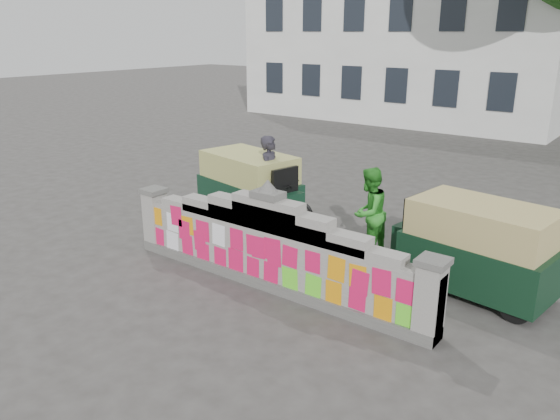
{
  "coord_description": "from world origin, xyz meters",
  "views": [
    {
      "loc": [
        5.6,
        -7.04,
        4.42
      ],
      "look_at": [
        -0.5,
        1.0,
        1.1
      ],
      "focal_mm": 35.0,
      "sensor_mm": 36.0,
      "label": 1
    }
  ],
  "objects_px": {
    "rickshaw_left": "(251,186)",
    "rickshaw_right": "(476,246)",
    "cyclist_bike": "(271,203)",
    "cyclist_rider": "(271,187)",
    "pedestrian": "(369,213)"
  },
  "relations": [
    {
      "from": "cyclist_rider",
      "to": "rickshaw_right",
      "type": "xyz_separation_m",
      "value": [
        4.95,
        -0.5,
        -0.12
      ]
    },
    {
      "from": "pedestrian",
      "to": "rickshaw_right",
      "type": "xyz_separation_m",
      "value": [
        2.27,
        -0.3,
        -0.09
      ]
    },
    {
      "from": "cyclist_bike",
      "to": "rickshaw_right",
      "type": "height_order",
      "value": "rickshaw_right"
    },
    {
      "from": "cyclist_bike",
      "to": "rickshaw_left",
      "type": "distance_m",
      "value": 0.74
    },
    {
      "from": "cyclist_rider",
      "to": "pedestrian",
      "type": "height_order",
      "value": "cyclist_rider"
    },
    {
      "from": "cyclist_rider",
      "to": "pedestrian",
      "type": "relative_size",
      "value": 1.03
    },
    {
      "from": "cyclist_bike",
      "to": "cyclist_rider",
      "type": "xyz_separation_m",
      "value": [
        0.0,
        0.0,
        0.39
      ]
    },
    {
      "from": "rickshaw_left",
      "to": "rickshaw_right",
      "type": "xyz_separation_m",
      "value": [
        5.63,
        -0.6,
        -0.0
      ]
    },
    {
      "from": "cyclist_rider",
      "to": "rickshaw_left",
      "type": "xyz_separation_m",
      "value": [
        -0.68,
        0.1,
        -0.11
      ]
    },
    {
      "from": "rickshaw_left",
      "to": "rickshaw_right",
      "type": "distance_m",
      "value": 5.66
    },
    {
      "from": "cyclist_bike",
      "to": "rickshaw_left",
      "type": "bearing_deg",
      "value": 67.07
    },
    {
      "from": "pedestrian",
      "to": "rickshaw_left",
      "type": "xyz_separation_m",
      "value": [
        -3.36,
        0.31,
        -0.08
      ]
    },
    {
      "from": "cyclist_rider",
      "to": "rickshaw_left",
      "type": "bearing_deg",
      "value": 67.07
    },
    {
      "from": "cyclist_rider",
      "to": "pedestrian",
      "type": "distance_m",
      "value": 2.69
    },
    {
      "from": "pedestrian",
      "to": "rickshaw_right",
      "type": "relative_size",
      "value": 0.62
    }
  ]
}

